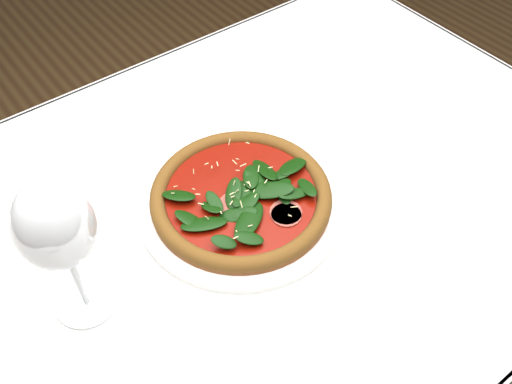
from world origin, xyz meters
TOP-DOWN VIEW (x-y plane):
  - dining_table at (0.00, 0.00)m, footprint 1.21×0.81m
  - plate at (-0.00, 0.00)m, footprint 0.31×0.31m
  - pizza at (-0.00, 0.00)m, footprint 0.28×0.28m
  - wine_glass at (-0.26, -0.01)m, footprint 0.09×0.09m
  - saucer_far at (0.42, 0.32)m, footprint 0.13×0.13m

SIDE VIEW (x-z plane):
  - dining_table at x=0.00m, z-range 0.27..1.02m
  - saucer_far at x=0.42m, z-range 0.75..0.76m
  - plate at x=0.00m, z-range 0.75..0.76m
  - pizza at x=0.00m, z-range 0.76..0.79m
  - wine_glass at x=-0.26m, z-range 0.80..1.02m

